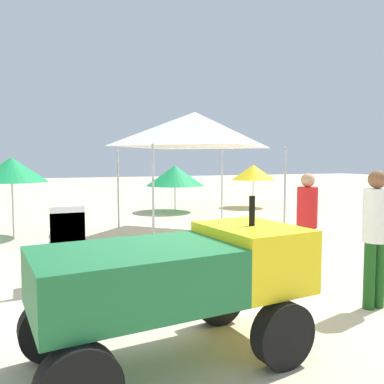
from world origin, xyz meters
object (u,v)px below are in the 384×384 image
at_px(beach_umbrella_mid, 175,176).
at_px(lifeguard_near_left, 307,218).
at_px(stacked_plastic_chairs, 67,240).
at_px(beach_umbrella_far, 253,172).
at_px(utility_cart, 180,277).
at_px(lifeguard_near_center, 376,229).
at_px(popup_canopy, 195,130).
at_px(beach_umbrella_left, 12,170).

bearing_deg(beach_umbrella_mid, lifeguard_near_left, -96.56).
relative_size(stacked_plastic_chairs, lifeguard_near_left, 0.73).
xyz_separation_m(beach_umbrella_mid, beach_umbrella_far, (3.34, 0.08, 0.08)).
bearing_deg(utility_cart, stacked_plastic_chairs, 105.22).
distance_m(beach_umbrella_mid, beach_umbrella_far, 3.34).
bearing_deg(beach_umbrella_far, lifeguard_near_center, -113.65).
distance_m(stacked_plastic_chairs, beach_umbrella_mid, 8.86).
bearing_deg(lifeguard_near_center, lifeguard_near_left, 86.60).
relative_size(lifeguard_near_center, beach_umbrella_mid, 0.83).
distance_m(lifeguard_near_left, popup_canopy, 4.58).
bearing_deg(beach_umbrella_left, stacked_plastic_chairs, -79.99).
distance_m(utility_cart, beach_umbrella_mid, 10.95).
bearing_deg(stacked_plastic_chairs, beach_umbrella_left, 100.01).
relative_size(lifeguard_near_left, beach_umbrella_far, 0.96).
height_order(lifeguard_near_center, beach_umbrella_mid, lifeguard_near_center).
distance_m(lifeguard_near_left, beach_umbrella_left, 7.06).
xyz_separation_m(lifeguard_near_center, beach_umbrella_mid, (1.07, 9.97, 0.30)).
relative_size(beach_umbrella_left, beach_umbrella_mid, 0.92).
bearing_deg(lifeguard_near_left, stacked_plastic_chairs, 164.78).
xyz_separation_m(beach_umbrella_left, beach_umbrella_mid, (5.32, 3.03, -0.32)).
bearing_deg(popup_canopy, stacked_plastic_chairs, -136.17).
bearing_deg(lifeguard_near_left, lifeguard_near_center, -93.40).
height_order(utility_cart, popup_canopy, popup_canopy).
bearing_deg(lifeguard_near_center, popup_canopy, 90.04).
distance_m(stacked_plastic_chairs, beach_umbrella_far, 11.00).
xyz_separation_m(lifeguard_near_left, popup_canopy, (-0.09, 4.27, 1.67)).
bearing_deg(popup_canopy, lifeguard_near_center, -89.96).
relative_size(popup_canopy, beach_umbrella_mid, 1.55).
relative_size(utility_cart, lifeguard_near_center, 1.53).
bearing_deg(beach_umbrella_far, popup_canopy, -135.25).
height_order(popup_canopy, beach_umbrella_mid, popup_canopy).
bearing_deg(utility_cart, lifeguard_near_center, 6.11).
xyz_separation_m(lifeguard_near_left, beach_umbrella_mid, (0.98, 8.56, 0.35)).
bearing_deg(popup_canopy, utility_cart, -114.47).
height_order(beach_umbrella_left, beach_umbrella_far, beach_umbrella_left).
xyz_separation_m(utility_cart, beach_umbrella_left, (-1.53, 7.23, 0.84)).
xyz_separation_m(popup_canopy, beach_umbrella_mid, (1.07, 4.29, -1.32)).
bearing_deg(stacked_plastic_chairs, lifeguard_near_center, -34.56).
bearing_deg(lifeguard_near_left, utility_cart, -148.71).
bearing_deg(popup_canopy, lifeguard_near_left, -88.82).
bearing_deg(beach_umbrella_mid, lifeguard_near_center, -96.11).
bearing_deg(utility_cart, beach_umbrella_left, 101.96).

